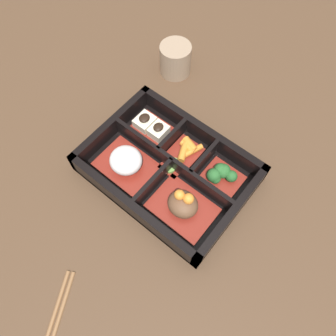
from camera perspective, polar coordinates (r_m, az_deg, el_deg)
name	(u,v)px	position (r m, az deg, el deg)	size (l,w,h in m)	color
ground_plane	(168,174)	(0.64, 0.00, -1.02)	(3.00, 3.00, 0.00)	#4C3523
bento_base	(168,173)	(0.64, 0.00, -0.82)	(0.30, 0.22, 0.01)	black
bento_rim	(169,167)	(0.62, 0.21, 0.17)	(0.30, 0.22, 0.05)	black
bowl_stew	(183,205)	(0.59, 2.60, -6.41)	(0.12, 0.09, 0.05)	maroon
bowl_rice	(126,162)	(0.62, -7.29, 1.09)	(0.12, 0.09, 0.05)	maroon
bowl_greens	(221,174)	(0.62, 9.25, -1.05)	(0.07, 0.06, 0.03)	maroon
bowl_carrots	(187,151)	(0.65, 3.39, 3.03)	(0.06, 0.06, 0.02)	maroon
bowl_tofu	(152,127)	(0.67, -2.87, 7.13)	(0.08, 0.06, 0.03)	maroon
bowl_pickles	(173,167)	(0.63, 0.80, 0.14)	(0.04, 0.04, 0.01)	maroon
tea_cup	(175,59)	(0.77, 1.28, 18.49)	(0.07, 0.07, 0.07)	gray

